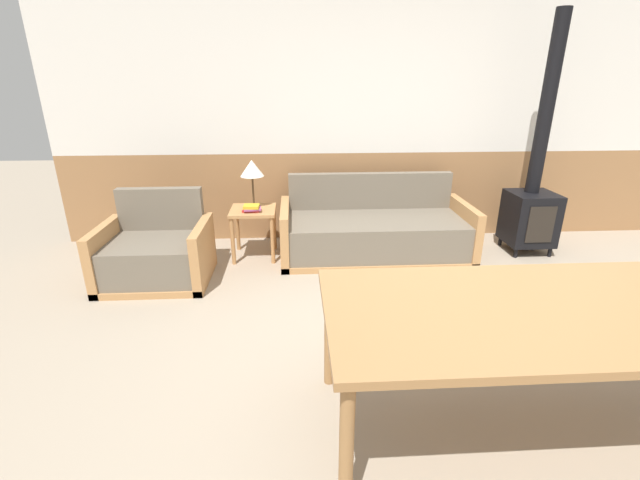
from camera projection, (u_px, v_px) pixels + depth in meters
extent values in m
plane|color=gray|center=(467.00, 379.00, 2.64)|extent=(16.00, 16.00, 0.00)
cube|color=#996B42|center=(385.00, 195.00, 4.93)|extent=(7.20, 0.06, 0.97)
cube|color=silver|center=(392.00, 69.00, 4.45)|extent=(7.20, 0.06, 1.73)
cube|color=#B27F4C|center=(374.00, 253.00, 4.49)|extent=(1.92, 0.86, 0.06)
cube|color=#6B6051|center=(375.00, 235.00, 4.40)|extent=(1.76, 0.78, 0.35)
cube|color=#6B6051|center=(370.00, 191.00, 4.64)|extent=(1.76, 0.10, 0.39)
cube|color=#B27F4C|center=(285.00, 233.00, 4.35)|extent=(0.08, 0.86, 0.55)
cube|color=#B27F4C|center=(462.00, 229.00, 4.45)|extent=(0.08, 0.86, 0.55)
cube|color=#B27F4C|center=(159.00, 277.00, 3.93)|extent=(0.94, 0.75, 0.06)
cube|color=#6B6051|center=(155.00, 259.00, 3.84)|extent=(0.78, 0.67, 0.33)
cube|color=#6B6051|center=(161.00, 209.00, 4.03)|extent=(0.78, 0.10, 0.40)
cube|color=#B27F4C|center=(106.00, 255.00, 3.82)|extent=(0.08, 0.75, 0.53)
cube|color=#B27F4C|center=(204.00, 252.00, 3.87)|extent=(0.08, 0.75, 0.53)
cube|color=#B27F4C|center=(253.00, 210.00, 4.31)|extent=(0.45, 0.45, 0.03)
cylinder|color=#B27F4C|center=(233.00, 241.00, 4.20)|extent=(0.04, 0.04, 0.48)
cylinder|color=#B27F4C|center=(273.00, 241.00, 4.23)|extent=(0.04, 0.04, 0.48)
cylinder|color=#B27F4C|center=(238.00, 228.00, 4.57)|extent=(0.04, 0.04, 0.48)
cylinder|color=#B27F4C|center=(274.00, 228.00, 4.59)|extent=(0.04, 0.04, 0.48)
cylinder|color=#4C3823|center=(254.00, 206.00, 4.37)|extent=(0.14, 0.14, 0.02)
cylinder|color=#4C3823|center=(253.00, 191.00, 4.32)|extent=(0.02, 0.02, 0.30)
cone|color=silver|center=(252.00, 168.00, 4.23)|extent=(0.24, 0.24, 0.16)
cube|color=#B22823|center=(251.00, 210.00, 4.23)|extent=(0.17, 0.13, 0.02)
cube|color=#994C84|center=(252.00, 209.00, 4.21)|extent=(0.18, 0.15, 0.02)
cube|color=gold|center=(251.00, 206.00, 4.20)|extent=(0.15, 0.13, 0.03)
cube|color=#9E7042|center=(552.00, 310.00, 2.03)|extent=(2.17, 0.97, 0.04)
cylinder|color=#9E7042|center=(346.00, 452.00, 1.70)|extent=(0.06, 0.06, 0.69)
cylinder|color=#9E7042|center=(329.00, 333.00, 2.50)|extent=(0.06, 0.06, 0.69)
cylinder|color=black|center=(516.00, 253.00, 4.43)|extent=(0.04, 0.04, 0.10)
cylinder|color=black|center=(550.00, 252.00, 4.45)|extent=(0.04, 0.04, 0.10)
cylinder|color=black|center=(500.00, 241.00, 4.76)|extent=(0.04, 0.04, 0.10)
cylinder|color=black|center=(532.00, 240.00, 4.78)|extent=(0.04, 0.04, 0.10)
cube|color=black|center=(529.00, 218.00, 4.49)|extent=(0.46, 0.44, 0.54)
cube|color=black|center=(541.00, 225.00, 4.28)|extent=(0.27, 0.01, 0.38)
cylinder|color=black|center=(547.00, 106.00, 4.14)|extent=(0.14, 0.14, 1.71)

